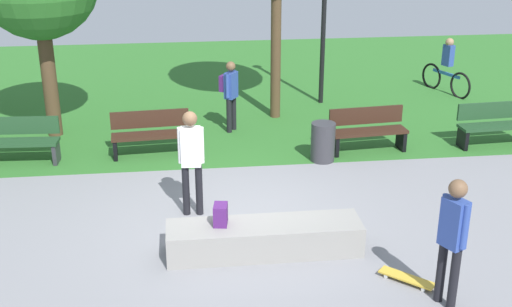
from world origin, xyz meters
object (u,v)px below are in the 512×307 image
at_px(concrete_ledge, 264,238).
at_px(park_bench_near_lamppost, 368,129).
at_px(skater_watching, 191,155).
at_px(skateboard_by_ledge, 407,278).
at_px(trash_bin, 323,142).
at_px(park_bench_near_path, 151,133).
at_px(cyclist_on_bicycle, 447,70).
at_px(skater_performing_trick, 453,233).
at_px(pedestrian_with_backpack, 230,90).
at_px(park_bench_far_left, 18,140).
at_px(backpack_on_ledge, 221,215).
at_px(park_bench_far_right, 495,124).

bearing_deg(concrete_ledge, park_bench_near_lamppost, 55.65).
xyz_separation_m(skater_watching, skateboard_by_ledge, (2.91, -2.47, -1.02)).
xyz_separation_m(concrete_ledge, trash_bin, (1.65, 3.51, 0.16)).
bearing_deg(skateboard_by_ledge, concrete_ledge, 150.69).
height_order(skateboard_by_ledge, park_bench_near_path, park_bench_near_path).
height_order(skater_watching, trash_bin, skater_watching).
relative_size(park_bench_near_lamppost, cyclist_on_bicycle, 0.95).
height_order(skater_performing_trick, pedestrian_with_backpack, skater_performing_trick).
relative_size(concrete_ledge, trash_bin, 3.67).
distance_m(skater_watching, park_bench_far_left, 4.39).
height_order(backpack_on_ledge, cyclist_on_bicycle, cyclist_on_bicycle).
bearing_deg(cyclist_on_bicycle, backpack_on_ledge, -130.24).
relative_size(backpack_on_ledge, skater_watching, 0.18).
distance_m(backpack_on_ledge, park_bench_near_lamppost, 5.10).
height_order(concrete_ledge, park_bench_far_left, park_bench_far_left).
bearing_deg(skater_performing_trick, park_bench_near_lamppost, 84.96).
bearing_deg(park_bench_near_lamppost, concrete_ledge, -124.35).
relative_size(concrete_ledge, cyclist_on_bicycle, 1.71).
bearing_deg(pedestrian_with_backpack, skater_watching, -103.33).
relative_size(backpack_on_ledge, cyclist_on_bicycle, 0.19).
xyz_separation_m(skater_performing_trick, skater_watching, (-3.23, 3.04, 0.01)).
relative_size(skateboard_by_ledge, pedestrian_with_backpack, 0.45).
bearing_deg(park_bench_far_right, park_bench_near_path, 177.70).
relative_size(skater_performing_trick, skater_watching, 0.99).
height_order(park_bench_near_lamppost, pedestrian_with_backpack, pedestrian_with_backpack).
xyz_separation_m(park_bench_far_left, park_bench_far_right, (9.89, -0.19, 0.00)).
height_order(skater_performing_trick, trash_bin, skater_performing_trick).
xyz_separation_m(park_bench_far_left, park_bench_near_path, (2.62, 0.10, 0.00)).
xyz_separation_m(skater_watching, pedestrian_with_backpack, (0.97, 4.10, -0.12)).
height_order(concrete_ledge, skater_watching, skater_watching).
bearing_deg(backpack_on_ledge, park_bench_near_path, -155.72).
bearing_deg(skater_performing_trick, backpack_on_ledge, 149.19).
distance_m(skater_watching, skateboard_by_ledge, 3.95).
bearing_deg(park_bench_far_right, park_bench_near_lamppost, -179.69).
bearing_deg(cyclist_on_bicycle, skateboard_by_ledge, -114.53).
relative_size(backpack_on_ledge, pedestrian_with_backpack, 0.20).
distance_m(skater_performing_trick, park_bench_near_lamppost, 5.61).
relative_size(park_bench_far_left, pedestrian_with_backpack, 1.01).
bearing_deg(skater_watching, skateboard_by_ledge, -40.31).
xyz_separation_m(backpack_on_ledge, park_bench_near_path, (-1.15, 4.17, -0.16)).
height_order(backpack_on_ledge, park_bench_near_lamppost, park_bench_near_lamppost).
bearing_deg(trash_bin, cyclist_on_bicycle, 45.37).
relative_size(backpack_on_ledge, park_bench_far_left, 0.20).
bearing_deg(pedestrian_with_backpack, park_bench_near_path, -143.95).
bearing_deg(skater_performing_trick, park_bench_far_right, 59.56).
xyz_separation_m(skater_watching, park_bench_far_right, (6.50, 2.54, -0.60)).
bearing_deg(park_bench_near_path, cyclist_on_bicycle, 25.08).
height_order(park_bench_far_right, park_bench_near_path, same).
bearing_deg(park_bench_near_lamppost, skater_watching, -145.86).
bearing_deg(cyclist_on_bicycle, park_bench_far_left, -160.21).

